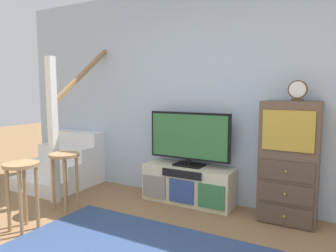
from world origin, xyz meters
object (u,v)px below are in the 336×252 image
object	(u,v)px
bar_stool_far	(65,168)
television	(189,138)
side_cabinet	(289,162)
desk_clock	(298,91)
media_console	(188,184)
bar_stool_near	(22,180)

from	to	relation	value
bar_stool_far	television	bearing A→B (deg)	38.24
side_cabinet	bar_stool_far	size ratio (longest dim) A/B	1.93
television	side_cabinet	bearing A→B (deg)	-0.68
television	desk_clock	world-z (taller)	desk_clock
desk_clock	media_console	bearing A→B (deg)	179.78
bar_stool_far	side_cabinet	bearing A→B (deg)	21.20
media_console	bar_stool_far	xyz separation A→B (m)	(-1.16, -0.89, 0.27)
media_console	television	distance (m)	0.59
television	bar_stool_near	distance (m)	1.90
bar_stool_near	bar_stool_far	distance (m)	0.60
media_console	desk_clock	size ratio (longest dim) A/B	5.35
television	bar_stool_near	xyz separation A→B (m)	(-1.11, -1.52, -0.30)
desk_clock	bar_stool_far	distance (m)	2.70
bar_stool_near	bar_stool_far	size ratio (longest dim) A/B	1.03
desk_clock	television	bearing A→B (deg)	178.65
media_console	side_cabinet	size ratio (longest dim) A/B	0.88
media_console	bar_stool_near	size ratio (longest dim) A/B	1.65
side_cabinet	bar_stool_far	world-z (taller)	side_cabinet
television	side_cabinet	distance (m)	1.18
media_console	side_cabinet	xyz separation A→B (m)	(1.17, 0.01, 0.41)
television	bar_stool_near	world-z (taller)	television
desk_clock	bar_stool_near	xyz separation A→B (m)	(-2.33, -1.49, -0.88)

